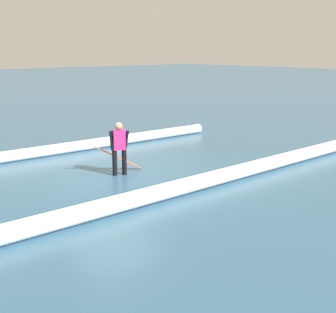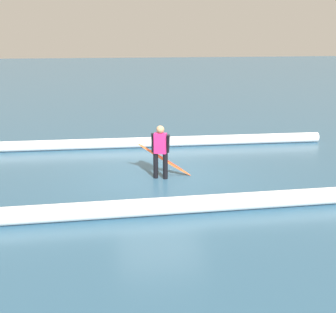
{
  "view_description": "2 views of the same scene",
  "coord_description": "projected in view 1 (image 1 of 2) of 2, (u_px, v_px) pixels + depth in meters",
  "views": [
    {
      "loc": [
        7.29,
        10.64,
        3.53
      ],
      "look_at": [
        -0.4,
        1.88,
        0.77
      ],
      "focal_mm": 48.72,
      "sensor_mm": 36.0,
      "label": 1
    },
    {
      "loc": [
        1.62,
        11.43,
        3.87
      ],
      "look_at": [
        -0.03,
        1.3,
        0.94
      ],
      "focal_mm": 45.0,
      "sensor_mm": 36.0,
      "label": 2
    }
  ],
  "objects": [
    {
      "name": "ground_plane",
      "position": [
        115.0,
        173.0,
        13.28
      ],
      "size": [
        140.33,
        140.33,
        0.0
      ],
      "primitive_type": "plane",
      "color": "#2F5774"
    },
    {
      "name": "surfer",
      "position": [
        119.0,
        146.0,
        12.9
      ],
      "size": [
        0.49,
        0.35,
        1.52
      ],
      "rotation": [
        0.0,
        0.0,
        2.75
      ],
      "color": "black",
      "rests_on": "ground_plane"
    },
    {
      "name": "surfboard",
      "position": [
        116.0,
        157.0,
        13.36
      ],
      "size": [
        1.59,
        0.79,
        0.92
      ],
      "color": "#E55926",
      "rests_on": "ground_plane"
    },
    {
      "name": "wave_crest_midground",
      "position": [
        103.0,
        208.0,
        9.78
      ],
      "size": [
        24.21,
        0.51,
        0.4
      ],
      "primitive_type": "cylinder",
      "rotation": [
        0.0,
        1.57,
        0.0
      ],
      "color": "white",
      "rests_on": "ground_plane"
    }
  ]
}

